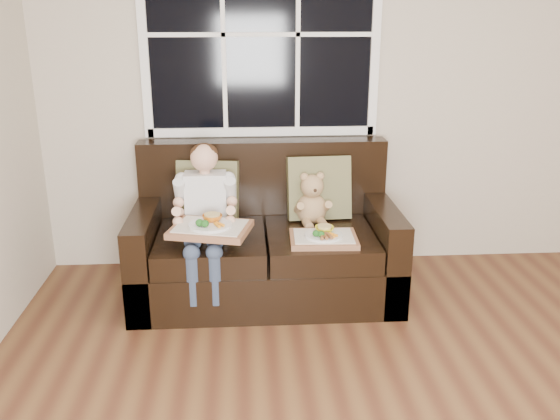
{
  "coord_description": "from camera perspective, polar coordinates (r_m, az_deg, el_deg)",
  "views": [
    {
      "loc": [
        -0.85,
        -1.65,
        1.8
      ],
      "look_at": [
        -0.62,
        1.85,
        0.62
      ],
      "focal_mm": 38.0,
      "sensor_mm": 36.0,
      "label": 1
    }
  ],
  "objects": [
    {
      "name": "loveseat",
      "position": [
        3.96,
        -1.44,
        -3.49
      ],
      "size": [
        1.7,
        0.92,
        0.96
      ],
      "color": "black",
      "rests_on": "ground"
    },
    {
      "name": "room_walls",
      "position": [
        1.87,
        23.72,
        10.82
      ],
      "size": [
        4.52,
        5.02,
        2.71
      ],
      "color": "beige",
      "rests_on": "ground"
    },
    {
      "name": "child",
      "position": [
        3.74,
        -7.22,
        0.48
      ],
      "size": [
        0.38,
        0.6,
        0.87
      ],
      "color": "silver",
      "rests_on": "loveseat"
    },
    {
      "name": "teddy_bear",
      "position": [
        3.93,
        3.08,
        0.74
      ],
      "size": [
        0.22,
        0.28,
        0.36
      ],
      "rotation": [
        0.0,
        0.0,
        0.11
      ],
      "color": "tan",
      "rests_on": "loveseat"
    },
    {
      "name": "tray_right",
      "position": [
        3.65,
        4.21,
        -2.63
      ],
      "size": [
        0.42,
        0.33,
        0.09
      ],
      "rotation": [
        0.0,
        0.0,
        -0.04
      ],
      "color": "#966243",
      "rests_on": "loveseat"
    },
    {
      "name": "tray_left",
      "position": [
        3.55,
        -6.71,
        -1.67
      ],
      "size": [
        0.53,
        0.45,
        0.1
      ],
      "rotation": [
        0.0,
        0.0,
        -0.25
      ],
      "color": "#966243",
      "rests_on": "child"
    },
    {
      "name": "pillow_left",
      "position": [
        4.0,
        -6.97,
        1.82
      ],
      "size": [
        0.43,
        0.24,
        0.42
      ],
      "rotation": [
        -0.21,
        0.0,
        -0.13
      ],
      "color": "#696841",
      "rests_on": "loveseat"
    },
    {
      "name": "window_back",
      "position": [
        4.14,
        -1.87,
        16.53
      ],
      "size": [
        1.62,
        0.04,
        1.37
      ],
      "color": "black",
      "rests_on": "room_walls"
    },
    {
      "name": "pillow_right",
      "position": [
        4.02,
        3.76,
        2.15
      ],
      "size": [
        0.44,
        0.22,
        0.44
      ],
      "rotation": [
        -0.21,
        0.0,
        0.06
      ],
      "color": "#696841",
      "rests_on": "loveseat"
    }
  ]
}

